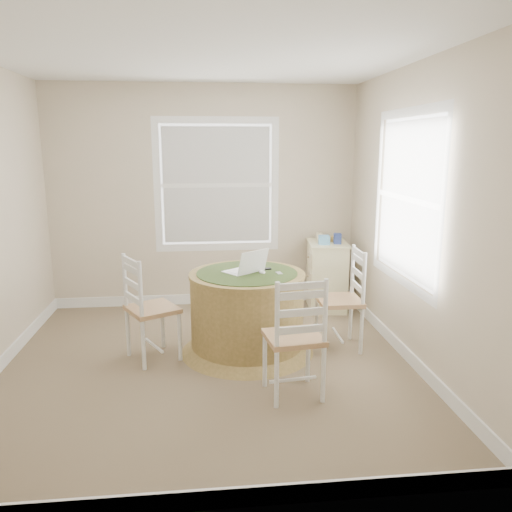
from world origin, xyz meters
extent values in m
cube|color=#76674B|center=(0.00, 0.00, -0.01)|extent=(3.60, 3.60, 0.02)
cube|color=white|center=(0.00, 0.00, 2.61)|extent=(3.60, 3.60, 0.02)
cube|color=beige|center=(0.00, 1.81, 1.30)|extent=(3.60, 0.02, 2.60)
cube|color=beige|center=(0.00, -1.81, 1.30)|extent=(3.60, 0.02, 2.60)
cube|color=beige|center=(1.81, 0.00, 1.30)|extent=(0.02, 3.60, 2.60)
cube|color=white|center=(0.00, 1.79, 0.06)|extent=(3.60, 0.02, 0.12)
cube|color=white|center=(0.00, -1.79, 0.06)|extent=(3.60, 0.02, 0.12)
cube|color=white|center=(1.79, 0.00, 0.06)|extent=(0.02, 3.60, 0.12)
cylinder|color=#A38449|center=(0.37, 0.29, 0.42)|extent=(1.05, 1.05, 0.68)
cone|color=#A38449|center=(0.37, 0.29, 0.04)|extent=(1.25, 1.25, 0.08)
cylinder|color=#A38449|center=(0.37, 0.29, 0.75)|extent=(1.07, 1.07, 0.03)
cylinder|color=#374E22|center=(0.37, 0.29, 0.76)|extent=(0.93, 0.93, 0.01)
cone|color=#374E22|center=(0.37, 0.29, 0.71)|extent=(1.03, 1.03, 0.10)
cube|color=white|center=(0.34, 0.35, 0.77)|extent=(0.41, 0.39, 0.02)
cube|color=silver|center=(0.34, 0.35, 0.78)|extent=(0.29, 0.27, 0.00)
cube|color=black|center=(0.42, 0.23, 0.88)|extent=(0.30, 0.25, 0.22)
ellipsoid|color=white|center=(0.51, 0.27, 0.77)|extent=(0.08, 0.11, 0.03)
cube|color=#B7BABF|center=(0.66, 0.23, 0.76)|extent=(0.06, 0.10, 0.02)
cube|color=black|center=(0.57, 0.39, 0.77)|extent=(0.07, 0.06, 0.02)
cube|color=beige|center=(1.42, 1.47, 0.39)|extent=(0.47, 0.61, 0.78)
cube|color=beige|center=(1.42, 1.47, 0.79)|extent=(0.51, 0.64, 0.02)
cube|color=beige|center=(1.20, 1.49, 0.16)|extent=(0.06, 0.48, 0.17)
cube|color=beige|center=(1.20, 1.49, 0.39)|extent=(0.06, 0.48, 0.17)
cube|color=beige|center=(1.20, 1.49, 0.62)|extent=(0.06, 0.48, 0.17)
cube|color=#63ADE2|center=(1.35, 1.36, 0.85)|extent=(0.13, 0.13, 0.10)
cube|color=gold|center=(1.47, 1.52, 0.83)|extent=(0.16, 0.12, 0.06)
cube|color=navy|center=(1.52, 1.37, 0.86)|extent=(0.09, 0.09, 0.12)
cylinder|color=beige|center=(1.36, 1.64, 0.84)|extent=(0.07, 0.07, 0.09)
camera|label=1|loc=(-0.02, -4.12, 1.91)|focal=35.00mm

